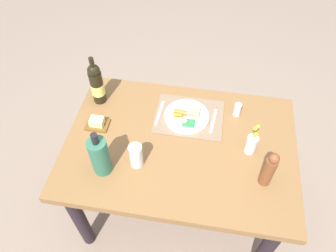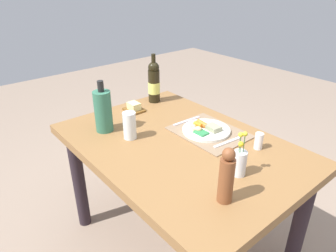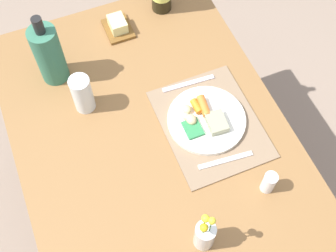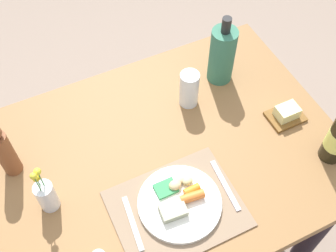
% 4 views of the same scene
% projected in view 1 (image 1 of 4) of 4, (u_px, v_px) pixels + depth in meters
% --- Properties ---
extents(ground_plane, '(8.00, 8.00, 0.00)m').
position_uv_depth(ground_plane, '(177.00, 203.00, 2.37)').
color(ground_plane, gray).
extents(dining_table, '(1.29, 0.90, 0.75)m').
position_uv_depth(dining_table, '(180.00, 154.00, 1.87)').
color(dining_table, olive).
rests_on(dining_table, ground_plane).
extents(placemat, '(0.40, 0.32, 0.01)m').
position_uv_depth(placemat, '(189.00, 117.00, 1.91)').
color(placemat, '#866D53').
rests_on(placemat, dining_table).
extents(dinner_plate, '(0.27, 0.27, 0.05)m').
position_uv_depth(dinner_plate, '(186.00, 116.00, 1.89)').
color(dinner_plate, white).
rests_on(dinner_plate, placemat).
extents(fork, '(0.03, 0.19, 0.00)m').
position_uv_depth(fork, '(213.00, 121.00, 1.88)').
color(fork, silver).
rests_on(fork, placemat).
extents(knife, '(0.03, 0.20, 0.00)m').
position_uv_depth(knife, '(160.00, 113.00, 1.92)').
color(knife, silver).
rests_on(knife, placemat).
extents(flower_vase, '(0.06, 0.06, 0.22)m').
position_uv_depth(flower_vase, '(252.00, 143.00, 1.70)').
color(flower_vase, silver).
rests_on(flower_vase, dining_table).
extents(cooler_bottle, '(0.10, 0.10, 0.29)m').
position_uv_depth(cooler_bottle, '(100.00, 156.00, 1.59)').
color(cooler_bottle, '#336D53').
rests_on(cooler_bottle, dining_table).
extents(salt_shaker, '(0.04, 0.04, 0.09)m').
position_uv_depth(salt_shaker, '(237.00, 110.00, 1.89)').
color(salt_shaker, white).
rests_on(salt_shaker, dining_table).
extents(butter_dish, '(0.13, 0.10, 0.06)m').
position_uv_depth(butter_dish, '(97.00, 123.00, 1.85)').
color(butter_dish, brown).
rests_on(butter_dish, dining_table).
extents(wine_bottle, '(0.08, 0.08, 0.33)m').
position_uv_depth(wine_bottle, '(97.00, 84.00, 1.89)').
color(wine_bottle, black).
rests_on(wine_bottle, dining_table).
extents(pepper_mill, '(0.06, 0.06, 0.24)m').
position_uv_depth(pepper_mill, '(269.00, 170.00, 1.54)').
color(pepper_mill, brown).
rests_on(pepper_mill, dining_table).
extents(water_tumbler, '(0.07, 0.07, 0.15)m').
position_uv_depth(water_tumbler, '(136.00, 157.00, 1.65)').
color(water_tumbler, silver).
rests_on(water_tumbler, dining_table).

